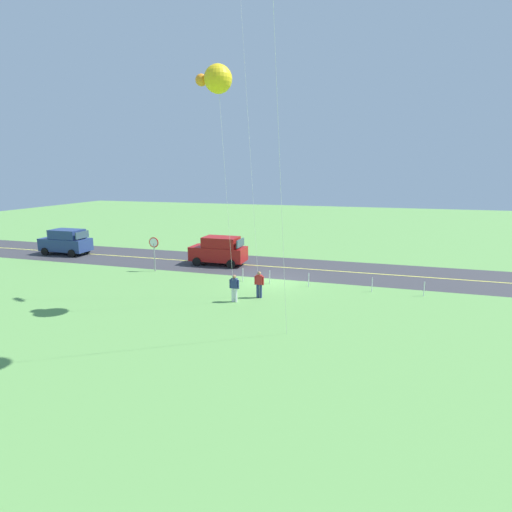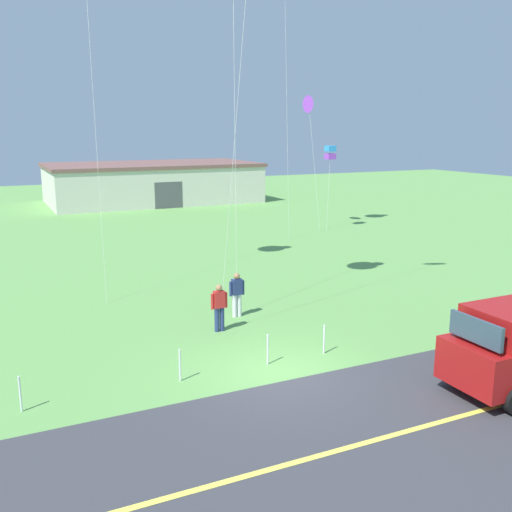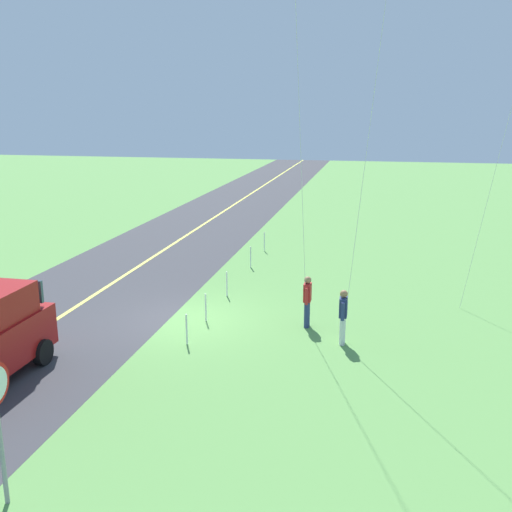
{
  "view_description": "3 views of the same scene",
  "coord_description": "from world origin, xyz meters",
  "px_view_note": "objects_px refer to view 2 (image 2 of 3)",
  "views": [
    {
      "loc": [
        -6.68,
        25.93,
        7.39
      ],
      "look_at": [
        -0.27,
        4.8,
        2.71
      ],
      "focal_mm": 28.52,
      "sensor_mm": 36.0,
      "label": 1
    },
    {
      "loc": [
        -6.97,
        -13.14,
        6.6
      ],
      "look_at": [
        0.78,
        3.07,
        2.62
      ],
      "focal_mm": 40.69,
      "sensor_mm": 36.0,
      "label": 2
    },
    {
      "loc": [
        16.61,
        5.8,
        6.49
      ],
      "look_at": [
        1.2,
        2.56,
        2.51
      ],
      "focal_mm": 40.91,
      "sensor_mm": 36.0,
      "label": 3
    }
  ],
  "objects_px": {
    "person_adult_near": "(219,306)",
    "warehouse_distant": "(152,182)",
    "kite_green_far": "(330,153)",
    "kite_orange_near": "(309,105)",
    "person_adult_companion": "(237,293)"
  },
  "relations": [
    {
      "from": "kite_orange_near",
      "to": "person_adult_companion",
      "type": "bearing_deg",
      "value": -127.96
    },
    {
      "from": "person_adult_companion",
      "to": "kite_green_far",
      "type": "relative_size",
      "value": 0.29
    },
    {
      "from": "kite_green_far",
      "to": "warehouse_distant",
      "type": "distance_m",
      "value": 20.95
    },
    {
      "from": "person_adult_near",
      "to": "kite_orange_near",
      "type": "distance_m",
      "value": 21.75
    },
    {
      "from": "person_adult_near",
      "to": "warehouse_distant",
      "type": "xyz_separation_m",
      "value": [
        7.47,
        34.71,
        0.89
      ]
    },
    {
      "from": "person_adult_companion",
      "to": "warehouse_distant",
      "type": "xyz_separation_m",
      "value": [
        6.33,
        33.55,
        0.89
      ]
    },
    {
      "from": "kite_orange_near",
      "to": "warehouse_distant",
      "type": "distance_m",
      "value": 20.38
    },
    {
      "from": "kite_green_far",
      "to": "warehouse_distant",
      "type": "relative_size",
      "value": 0.3
    },
    {
      "from": "person_adult_near",
      "to": "warehouse_distant",
      "type": "distance_m",
      "value": 35.51
    },
    {
      "from": "kite_orange_near",
      "to": "warehouse_distant",
      "type": "bearing_deg",
      "value": 105.91
    },
    {
      "from": "person_adult_near",
      "to": "kite_green_far",
      "type": "height_order",
      "value": "kite_green_far"
    },
    {
      "from": "person_adult_near",
      "to": "warehouse_distant",
      "type": "bearing_deg",
      "value": 177.43
    },
    {
      "from": "kite_green_far",
      "to": "warehouse_distant",
      "type": "xyz_separation_m",
      "value": [
        -6.33,
        19.7,
        -3.29
      ]
    },
    {
      "from": "person_adult_near",
      "to": "person_adult_companion",
      "type": "bearing_deg",
      "value": 144.83
    },
    {
      "from": "kite_green_far",
      "to": "kite_orange_near",
      "type": "bearing_deg",
      "value": 133.88
    }
  ]
}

